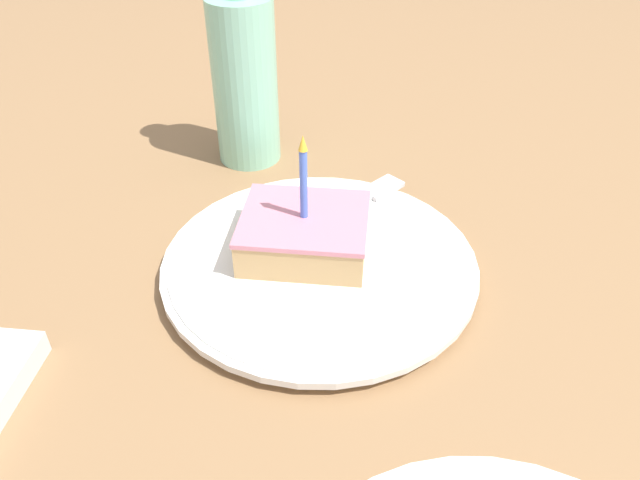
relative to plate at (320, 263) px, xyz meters
name	(u,v)px	position (x,y,z in m)	size (l,w,h in m)	color
ground_plane	(348,291)	(0.00, 0.03, -0.03)	(2.40, 2.40, 0.04)	olive
plate	(320,263)	(0.00, 0.00, 0.00)	(0.28, 0.28, 0.02)	white
cake_slice	(305,232)	(-0.01, -0.02, 0.03)	(0.10, 0.11, 0.12)	tan
fork	(341,211)	(-0.07, 0.01, 0.01)	(0.16, 0.14, 0.00)	silver
bottle	(244,75)	(-0.20, -0.11, 0.09)	(0.07, 0.07, 0.25)	#8CD1B2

